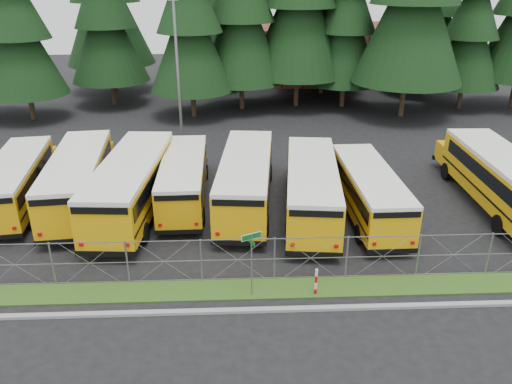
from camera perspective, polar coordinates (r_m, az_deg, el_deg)
The scene contains 24 objects.
ground at distance 22.15m, azimuth 4.49°, elevation -8.41°, with size 120.00×120.00×0.00m, color black.
curb at distance 19.60m, azimuth 5.55°, elevation -13.14°, with size 50.00×0.25×0.12m, color gray.
grass_verge at distance 20.73m, azimuth 5.03°, elevation -10.87°, with size 50.00×1.40×0.06m, color #224513.
chainlink_fence at distance 20.78m, azimuth 4.89°, elevation -7.57°, with size 44.00×0.10×2.00m, color gray, non-canonical shape.
brick_building at distance 59.79m, azimuth 5.96°, elevation 15.51°, with size 22.00×10.00×6.00m, color brown.
bus_0 at distance 29.89m, azimuth -25.50°, elevation 1.01°, with size 2.40×10.16×2.66m, color #ECA307, non-canonical shape.
bus_1 at distance 28.57m, azimuth -19.48°, elevation 1.29°, with size 2.63×11.12×2.92m, color #ECA307, non-canonical shape.
bus_2 at distance 26.92m, azimuth -13.79°, elevation 0.77°, with size 2.74×11.62×3.05m, color #ECA307, non-canonical shape.
bus_3 at distance 27.74m, azimuth -8.18°, elevation 1.45°, with size 2.33×9.89×2.59m, color #ECA307, non-canonical shape.
bus_4 at distance 26.87m, azimuth -1.12°, elevation 1.31°, with size 2.63×11.13×2.92m, color #ECA307, non-canonical shape.
bus_5 at distance 26.07m, azimuth 6.34°, elevation 0.35°, with size 2.58×10.94×2.87m, color #ECA307, non-canonical shape.
bus_6 at distance 26.50m, azimuth 12.58°, elevation -0.00°, with size 2.35×9.97×2.61m, color #ECA307, non-canonical shape.
bus_east at distance 29.82m, azimuth 25.80°, elevation 1.27°, with size 2.71×11.50×3.02m, color #ECA307, non-canonical shape.
street_sign at distance 19.18m, azimuth -0.51°, elevation -6.79°, with size 0.77×0.51×2.81m.
striped_bollard at distance 20.12m, azimuth 6.87°, elevation -10.20°, with size 0.11×0.11×1.20m, color #B20C0C.
light_standard at distance 36.41m, azimuth -8.95°, elevation 13.78°, with size 0.70×0.35×10.14m.
conifer_1 at distance 46.30m, azimuth -25.62°, elevation 16.37°, with size 6.69×6.69×14.78m, color black, non-canonical shape.
conifer_2 at distance 48.97m, azimuth -16.89°, elevation 18.45°, with size 7.07×7.07×15.64m, color black, non-canonical shape.
conifer_3 at distance 43.37m, azimuth -7.63°, elevation 18.65°, with size 7.11×7.11×15.72m, color black, non-canonical shape.
conifer_4 at distance 45.56m, azimuth -1.74°, elevation 19.93°, with size 7.71×7.71×17.05m, color black, non-canonical shape.
conifer_6 at distance 47.23m, azimuth 10.39°, elevation 18.34°, with size 6.68×6.68×14.77m, color black, non-canonical shape.
conifer_8 at distance 49.69m, azimuth 23.39°, elevation 16.59°, with size 6.27×6.27×13.87m, color black, non-canonical shape.
conifer_11 at distance 54.20m, azimuth -5.38°, elevation 20.81°, with size 7.96×7.96×17.59m, color black, non-canonical shape.
conifer_13 at distance 54.16m, azimuth 19.65°, elevation 19.44°, with size 7.80×7.80×17.26m, color black, non-canonical shape.
Camera 1 is at (-2.51, -18.51, 11.91)m, focal length 35.00 mm.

